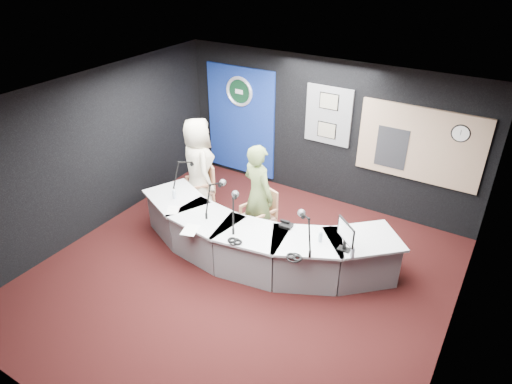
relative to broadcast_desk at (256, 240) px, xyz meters
The scene contains 33 objects.
ground 0.67m from the broadcast_desk, 84.81° to the right, with size 6.00×6.00×0.00m, color black.
ceiling 2.49m from the broadcast_desk, 84.81° to the right, with size 6.00×6.00×0.02m, color silver.
wall_back 2.66m from the broadcast_desk, 88.83° to the left, with size 6.00×0.02×2.80m, color black.
wall_front 3.70m from the broadcast_desk, 89.19° to the right, with size 6.00×0.02×2.80m, color black.
wall_left 3.17m from the broadcast_desk, 169.44° to the right, with size 0.02×6.00×2.80m, color black.
wall_right 3.26m from the broadcast_desk, 10.22° to the right, with size 0.02×6.00×2.80m, color black.
broadcast_desk is the anchor object (origin of this frame).
backdrop_panel 3.17m from the broadcast_desk, 127.40° to the left, with size 1.60×0.05×2.30m, color navy.
agency_seal 3.38m from the broadcast_desk, 127.86° to the left, with size 0.63×0.63×0.07m, color silver.
seal_center 3.38m from the broadcast_desk, 127.80° to the left, with size 0.48×0.48×0.01m, color #0D321B.
pinboard 2.79m from the broadcast_desk, 87.63° to the left, with size 0.90×0.04×1.10m, color slate.
framed_photo_upper 2.91m from the broadcast_desk, 87.60° to the left, with size 0.34×0.02×0.27m, color #7D735A.
framed_photo_lower 2.63m from the broadcast_desk, 87.60° to the left, with size 0.34×0.02×0.27m, color #7D735A.
booth_window_frame 3.24m from the broadcast_desk, 53.36° to the left, with size 2.12×0.06×1.32m, color tan.
booth_glow 3.23m from the broadcast_desk, 53.24° to the left, with size 2.00×0.02×1.20m, color beige.
equipment_rack 2.93m from the broadcast_desk, 60.54° to the left, with size 0.55×0.02×0.75m, color black.
wall_clock 3.71m from the broadcast_desk, 44.88° to the left, with size 0.28×0.28×0.01m, color white.
armchair_left 1.87m from the broadcast_desk, 156.09° to the left, with size 0.51×0.51×0.90m, color tan, non-canonical shape.
armchair_right 0.56m from the broadcast_desk, 117.43° to the left, with size 0.55×0.55×0.98m, color tan, non-canonical shape.
draped_jacket 2.13m from the broadcast_desk, 153.12° to the left, with size 0.50×0.10×0.70m, color gray.
person_man 1.95m from the broadcast_desk, 156.09° to the left, with size 0.91×0.59×1.87m, color beige.
person_woman 0.76m from the broadcast_desk, 117.43° to the left, with size 0.66×0.43×1.80m, color olive.
computer_monitor 1.64m from the broadcast_desk, ahead, with size 0.43×0.03×0.29m, color black.
desk_phone 0.64m from the broadcast_desk, 10.42° to the left, with size 0.19×0.15×0.05m, color black.
headphones_near 1.17m from the broadcast_desk, 29.38° to the right, with size 0.24×0.24×0.04m, color black.
headphones_far 0.77m from the broadcast_desk, 86.56° to the right, with size 0.20×0.20×0.03m, color black.
paper_stack 1.44m from the broadcast_desk, 161.20° to the right, with size 0.19×0.27×0.00m, color white.
notepad 1.10m from the broadcast_desk, 133.72° to the right, with size 0.22×0.32×0.00m, color white.
boom_mic_a 1.83m from the broadcast_desk, 169.43° to the left, with size 0.16×0.74×0.60m, color black, non-canonical shape.
boom_mic_b 1.01m from the broadcast_desk, behind, with size 0.22×0.73×0.60m, color black, non-canonical shape.
boom_mic_c 0.76m from the broadcast_desk, 137.78° to the right, with size 0.43×0.66×0.60m, color black, non-canonical shape.
boom_mic_d 1.17m from the broadcast_desk, ahead, with size 0.51×0.60×0.60m, color black, non-canonical shape.
water_bottles 0.47m from the broadcast_desk, 53.87° to the right, with size 3.25×0.21×0.18m, color silver, non-canonical shape.
Camera 1 is at (3.10, -4.60, 4.72)m, focal length 32.00 mm.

